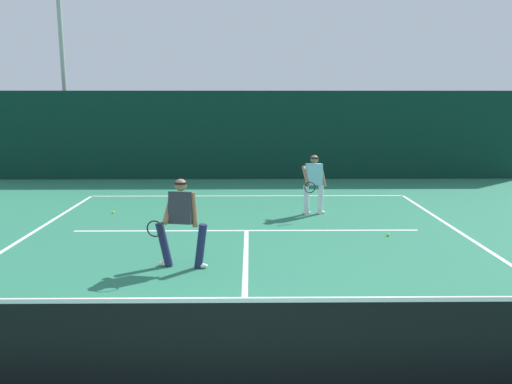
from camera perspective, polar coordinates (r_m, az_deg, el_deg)
The scene contains 10 objects.
court_line_baseline_far at distance 15.93m, azimuth -0.97°, elevation -0.43°, with size 9.85×0.10×0.01m, color white.
court_line_service at distance 11.80m, azimuth -1.08°, elevation -4.38°, with size 8.03×0.10×0.01m, color white.
court_line_centre at distance 8.70m, azimuth -1.24°, elevation -9.93°, with size 0.10×6.40×0.01m, color white.
tennis_net at distance 5.56m, azimuth -1.60°, elevation -16.53°, with size 10.80×0.09×1.10m.
player_near at distance 9.18m, azimuth -8.47°, elevation -3.06°, with size 1.01×0.88×1.64m.
player_far at distance 13.36m, azimuth 6.55°, elevation 1.12°, with size 0.68×0.89×1.58m.
tennis_ball at distance 14.05m, azimuth -15.84°, elevation -2.22°, with size 0.07×0.07×0.07m, color #D1E033.
tennis_ball_extra at distance 11.72m, azimuth 14.73°, elevation -4.69°, with size 0.07×0.07×0.07m, color #D1E033.
back_fence_windscreen at distance 19.12m, azimuth -0.93°, elevation 6.42°, with size 21.06×0.12×3.32m, color #0A2E24.
light_pole at distance 21.58m, azimuth -21.04°, elevation 13.89°, with size 0.55×0.44×7.41m.
Camera 1 is at (0.09, -4.94, 3.05)m, focal length 35.37 mm.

